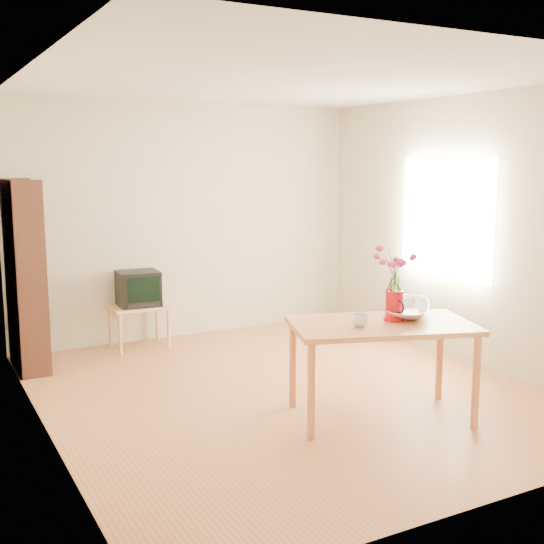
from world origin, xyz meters
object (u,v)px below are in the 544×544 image
television (138,288)px  bowl (408,285)px  pitcher (394,307)px  mug (360,320)px  table (382,334)px

television → bowl: bearing=-58.0°
pitcher → bowl: bowl is taller
pitcher → bowl: 0.31m
pitcher → bowl: size_ratio=0.47×
mug → bowl: bowl is taller
mug → pitcher: bearing=162.9°
mug → television: (-0.81, 2.85, -0.15)m
mug → bowl: size_ratio=0.23×
pitcher → mug: (-0.34, -0.03, -0.06)m
bowl → television: (-1.39, 2.69, -0.34)m
table → television: bearing=128.5°
table → television: 3.02m
mug → bowl: 0.63m
mug → television: bearing=-95.5°
table → pitcher: bearing=26.8°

